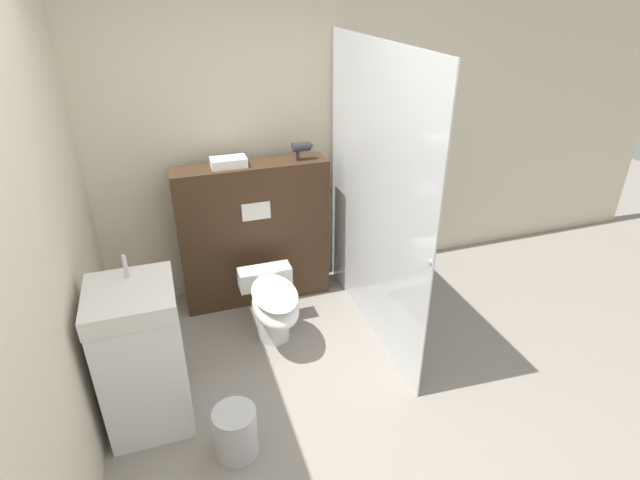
% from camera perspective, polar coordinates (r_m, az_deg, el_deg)
% --- Properties ---
extents(ground_plane, '(12.00, 12.00, 0.00)m').
position_cam_1_polar(ground_plane, '(3.11, 3.44, -23.73)').
color(ground_plane, gray).
extents(wall_back, '(8.00, 0.06, 2.50)m').
position_cam_1_polar(wall_back, '(4.07, -6.81, 10.77)').
color(wall_back, beige).
rests_on(wall_back, ground_plane).
extents(wall_side_left, '(0.06, 8.00, 2.50)m').
position_cam_1_polar(wall_side_left, '(2.22, -30.81, -9.04)').
color(wall_side_left, beige).
rests_on(wall_side_left, ground_plane).
extents(partition_panel, '(1.19, 0.27, 1.19)m').
position_cam_1_polar(partition_panel, '(4.06, -7.47, 0.66)').
color(partition_panel, '#3D2819').
rests_on(partition_panel, ground_plane).
extents(shower_glass, '(0.04, 1.71, 2.11)m').
position_cam_1_polar(shower_glass, '(3.52, 6.04, 4.59)').
color(shower_glass, silver).
rests_on(shower_glass, ground_plane).
extents(toilet, '(0.40, 0.65, 0.48)m').
position_cam_1_polar(toilet, '(3.69, -5.39, -7.37)').
color(toilet, white).
rests_on(toilet, ground_plane).
extents(sink_vanity, '(0.48, 0.49, 1.09)m').
position_cam_1_polar(sink_vanity, '(3.16, -19.65, -12.51)').
color(sink_vanity, white).
rests_on(sink_vanity, ground_plane).
extents(hair_drier, '(0.17, 0.07, 0.14)m').
position_cam_1_polar(hair_drier, '(3.87, -2.05, 10.56)').
color(hair_drier, '#2D2D33').
rests_on(hair_drier, partition_panel).
extents(folded_towel, '(0.26, 0.15, 0.07)m').
position_cam_1_polar(folded_towel, '(3.79, -10.40, 8.73)').
color(folded_towel, white).
rests_on(folded_towel, partition_panel).
extents(waste_bin, '(0.25, 0.25, 0.31)m').
position_cam_1_polar(waste_bin, '(3.06, -9.59, -20.85)').
color(waste_bin, silver).
rests_on(waste_bin, ground_plane).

